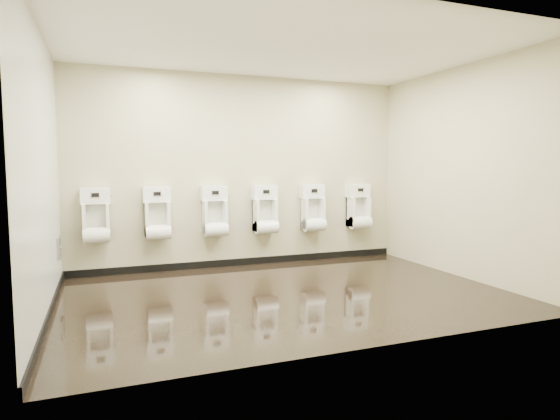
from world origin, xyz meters
The scene contains 16 objects.
ground centered at (0.00, 0.00, 0.00)m, with size 5.00×3.50×0.00m, color black.
ceiling centered at (0.00, 0.00, 2.80)m, with size 5.00×3.50×0.00m, color white.
back_wall centered at (0.00, 1.75, 1.40)m, with size 5.00×0.02×2.80m, color #B8B38B.
front_wall centered at (0.00, -1.75, 1.40)m, with size 5.00×0.02×2.80m, color #B8B38B.
left_wall centered at (-2.50, 0.00, 1.40)m, with size 0.02×3.50×2.80m, color #B8B38B.
right_wall centered at (2.50, 0.00, 1.40)m, with size 0.02×3.50×2.80m, color #B8B38B.
tile_overlay_left centered at (-2.50, 0.00, 1.40)m, with size 0.01×3.50×2.80m, color white.
skirting_back centered at (0.00, 1.74, 0.05)m, with size 5.00×0.02×0.10m, color black.
skirting_left centered at (-2.49, 0.00, 0.05)m, with size 0.02×3.50×0.10m, color black.
access_panel centered at (-2.48, 1.20, 0.50)m, with size 0.04×0.25×0.25m.
urinal_0 centered at (-2.06, 1.62, 0.78)m, with size 0.38×0.28×0.71m.
urinal_1 centered at (-1.28, 1.62, 0.78)m, with size 0.38×0.28×0.71m.
urinal_2 centered at (-0.47, 1.62, 0.78)m, with size 0.38×0.28×0.71m.
urinal_3 centered at (0.29, 1.62, 0.78)m, with size 0.38×0.28×0.71m.
urinal_4 centered at (1.07, 1.62, 0.78)m, with size 0.38×0.28×0.71m.
urinal_5 centered at (1.88, 1.62, 0.78)m, with size 0.38×0.28×0.71m.
Camera 1 is at (-1.97, -4.93, 1.47)m, focal length 30.00 mm.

